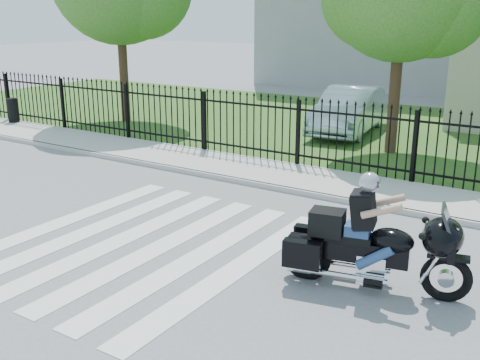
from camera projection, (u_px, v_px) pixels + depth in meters
The scene contains 9 objects.
ground at pixel (141, 243), 9.92m from camera, with size 120.00×120.00×0.00m, color slate.
crosswalk at pixel (141, 243), 9.92m from camera, with size 5.00×5.50×0.01m, color silver, non-canonical shape.
sidewalk at pixel (279, 174), 13.93m from camera, with size 40.00×2.00×0.12m, color #ADAAA3.
curb at pixel (258, 184), 13.13m from camera, with size 40.00×0.12×0.12m, color #ADAAA3.
grass_strip at pixel (376, 130), 19.59m from camera, with size 40.00×12.00×0.02m, color #2D561D.
iron_fence at pixel (298, 134), 14.50m from camera, with size 26.00×0.04×1.80m.
motorcycle_rider at pixel (369, 241), 8.11m from camera, with size 2.70×1.25×1.81m.
parked_car at pixel (349, 110), 18.82m from camera, with size 1.60×4.60×1.52m, color #9EB7C7.
litter_bin at pixel (13, 110), 20.25m from camera, with size 0.38×0.38×0.86m, color black.
Camera 1 is at (6.45, -6.78, 3.90)m, focal length 42.00 mm.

